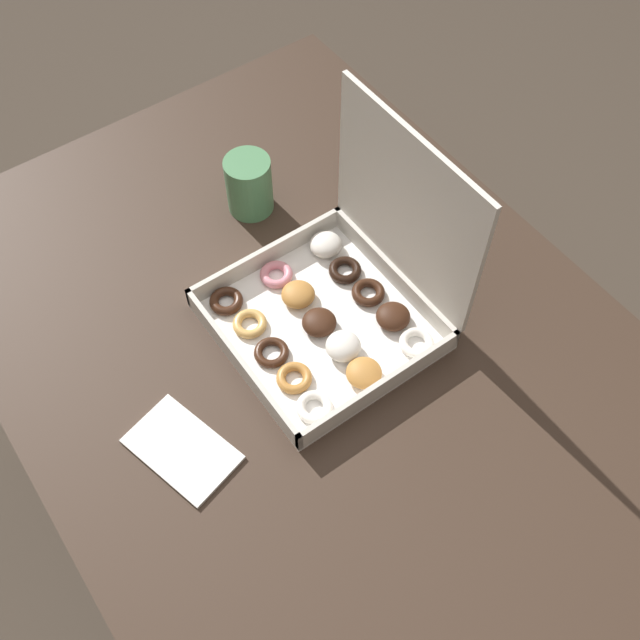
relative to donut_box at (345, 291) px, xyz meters
The scene contains 5 objects.
ground_plane 0.84m from the donut_box, 83.55° to the right, with size 8.00×8.00×0.00m, color #42382D.
dining_table 0.18m from the donut_box, 83.55° to the right, with size 1.21×0.88×0.78m.
donut_box is the anchor object (origin of this frame).
coffee_mug 0.27m from the donut_box, behind, with size 0.08×0.08×0.10m.
paper_napkin 0.33m from the donut_box, 80.44° to the right, with size 0.17×0.13×0.01m.
Camera 1 is at (0.50, -0.34, 1.75)m, focal length 42.00 mm.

